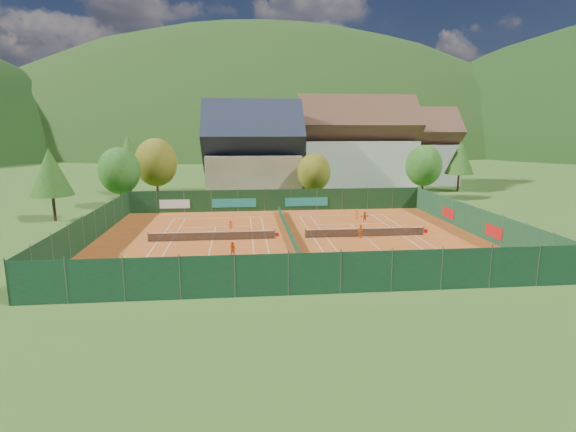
{
  "coord_description": "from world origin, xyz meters",
  "views": [
    {
      "loc": [
        -4.82,
        -45.11,
        11.36
      ],
      "look_at": [
        0.0,
        2.0,
        2.0
      ],
      "focal_mm": 28.0,
      "sensor_mm": 36.0,
      "label": 1
    }
  ],
  "objects_px": {
    "player_left_near": "(207,264)",
    "player_left_far": "(231,226)",
    "chalet": "(253,157)",
    "player_right_near": "(361,231)",
    "player_right_far_a": "(356,214)",
    "hotel_block_b": "(413,151)",
    "player_left_mid": "(233,249)",
    "player_right_far_b": "(365,217)",
    "hotel_block_a": "(356,150)",
    "ball_hopper": "(443,262)"
  },
  "relations": [
    {
      "from": "player_left_near",
      "to": "player_left_far",
      "type": "height_order",
      "value": "player_left_near"
    },
    {
      "from": "chalet",
      "to": "player_left_mid",
      "type": "xyz_separation_m",
      "value": [
        -2.8,
        -36.08,
        -5.94
      ]
    },
    {
      "from": "chalet",
      "to": "player_left_near",
      "type": "distance_m",
      "value": 40.91
    },
    {
      "from": "hotel_block_a",
      "to": "hotel_block_b",
      "type": "relative_size",
      "value": 1.25
    },
    {
      "from": "chalet",
      "to": "hotel_block_b",
      "type": "relative_size",
      "value": 0.94
    },
    {
      "from": "chalet",
      "to": "ball_hopper",
      "type": "relative_size",
      "value": 20.25
    },
    {
      "from": "chalet",
      "to": "player_left_mid",
      "type": "height_order",
      "value": "chalet"
    },
    {
      "from": "player_left_near",
      "to": "player_left_far",
      "type": "xyz_separation_m",
      "value": [
        1.55,
        14.1,
        -0.0
      ]
    },
    {
      "from": "ball_hopper",
      "to": "player_left_far",
      "type": "xyz_separation_m",
      "value": [
        -17.56,
        15.34,
        0.08
      ]
    },
    {
      "from": "player_right_far_a",
      "to": "player_right_far_b",
      "type": "height_order",
      "value": "player_right_far_b"
    },
    {
      "from": "hotel_block_b",
      "to": "player_left_far",
      "type": "relative_size",
      "value": 13.65
    },
    {
      "from": "player_left_near",
      "to": "hotel_block_a",
      "type": "bearing_deg",
      "value": 64.58
    },
    {
      "from": "player_left_mid",
      "to": "player_right_far_a",
      "type": "height_order",
      "value": "player_left_mid"
    },
    {
      "from": "player_right_far_a",
      "to": "hotel_block_b",
      "type": "bearing_deg",
      "value": -105.9
    },
    {
      "from": "hotel_block_a",
      "to": "player_left_near",
      "type": "distance_m",
      "value": 52.38
    },
    {
      "from": "hotel_block_a",
      "to": "hotel_block_b",
      "type": "height_order",
      "value": "hotel_block_a"
    },
    {
      "from": "hotel_block_a",
      "to": "player_left_far",
      "type": "distance_m",
      "value": 39.61
    },
    {
      "from": "ball_hopper",
      "to": "player_right_far_a",
      "type": "bearing_deg",
      "value": 95.1
    },
    {
      "from": "chalet",
      "to": "player_left_near",
      "type": "bearing_deg",
      "value": -96.76
    },
    {
      "from": "hotel_block_a",
      "to": "player_right_near",
      "type": "bearing_deg",
      "value": -103.32
    },
    {
      "from": "hotel_block_b",
      "to": "player_left_near",
      "type": "xyz_separation_m",
      "value": [
        -37.77,
        -54.19,
        -5.98
      ]
    },
    {
      "from": "hotel_block_b",
      "to": "player_right_near",
      "type": "height_order",
      "value": "hotel_block_b"
    },
    {
      "from": "player_left_far",
      "to": "player_right_near",
      "type": "xyz_separation_m",
      "value": [
        13.55,
        -4.53,
        0.1
      ]
    },
    {
      "from": "hotel_block_b",
      "to": "player_left_far",
      "type": "xyz_separation_m",
      "value": [
        -36.22,
        -40.09,
        -5.99
      ]
    },
    {
      "from": "player_left_far",
      "to": "player_right_near",
      "type": "height_order",
      "value": "player_right_near"
    },
    {
      "from": "ball_hopper",
      "to": "player_right_far_a",
      "type": "relative_size",
      "value": 0.66
    },
    {
      "from": "player_right_near",
      "to": "player_right_far_a",
      "type": "distance_m",
      "value": 10.28
    },
    {
      "from": "chalet",
      "to": "ball_hopper",
      "type": "xyz_separation_m",
      "value": [
        14.34,
        -41.43,
        -6.07
      ]
    },
    {
      "from": "player_left_mid",
      "to": "player_right_far_b",
      "type": "distance_m",
      "value": 20.76
    },
    {
      "from": "ball_hopper",
      "to": "player_left_far",
      "type": "distance_m",
      "value": 23.32
    },
    {
      "from": "hotel_block_b",
      "to": "player_right_far_b",
      "type": "height_order",
      "value": "hotel_block_b"
    },
    {
      "from": "ball_hopper",
      "to": "player_left_mid",
      "type": "relative_size",
      "value": 0.59
    },
    {
      "from": "player_right_far_a",
      "to": "player_left_near",
      "type": "bearing_deg",
      "value": 63.5
    },
    {
      "from": "ball_hopper",
      "to": "player_right_far_a",
      "type": "distance_m",
      "value": 20.95
    },
    {
      "from": "hotel_block_a",
      "to": "player_right_near",
      "type": "xyz_separation_m",
      "value": [
        -8.67,
        -36.62,
        -6.65
      ]
    },
    {
      "from": "player_left_near",
      "to": "player_right_near",
      "type": "distance_m",
      "value": 17.88
    },
    {
      "from": "player_left_near",
      "to": "player_left_far",
      "type": "bearing_deg",
      "value": 85.54
    },
    {
      "from": "ball_hopper",
      "to": "player_left_near",
      "type": "xyz_separation_m",
      "value": [
        -19.1,
        1.24,
        0.08
      ]
    },
    {
      "from": "ball_hopper",
      "to": "player_left_mid",
      "type": "distance_m",
      "value": 17.95
    },
    {
      "from": "chalet",
      "to": "player_right_near",
      "type": "relative_size",
      "value": 11.0
    },
    {
      "from": "hotel_block_b",
      "to": "player_left_near",
      "type": "bearing_deg",
      "value": -124.87
    },
    {
      "from": "player_left_far",
      "to": "player_right_far_a",
      "type": "distance_m",
      "value": 16.63
    },
    {
      "from": "player_left_mid",
      "to": "player_right_far_a",
      "type": "bearing_deg",
      "value": 69.65
    },
    {
      "from": "player_right_near",
      "to": "player_right_far_a",
      "type": "xyz_separation_m",
      "value": [
        2.14,
        10.05,
        -0.13
      ]
    },
    {
      "from": "hotel_block_a",
      "to": "player_left_mid",
      "type": "relative_size",
      "value": 15.83
    },
    {
      "from": "chalet",
      "to": "player_left_far",
      "type": "relative_size",
      "value": 12.79
    },
    {
      "from": "player_right_far_a",
      "to": "player_right_far_b",
      "type": "xyz_separation_m",
      "value": [
        0.51,
        -2.02,
        0.04
      ]
    },
    {
      "from": "player_left_mid",
      "to": "hotel_block_b",
      "type": "bearing_deg",
      "value": 78.64
    },
    {
      "from": "chalet",
      "to": "player_left_mid",
      "type": "relative_size",
      "value": 11.87
    },
    {
      "from": "ball_hopper",
      "to": "player_left_near",
      "type": "relative_size",
      "value": 0.63
    }
  ]
}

